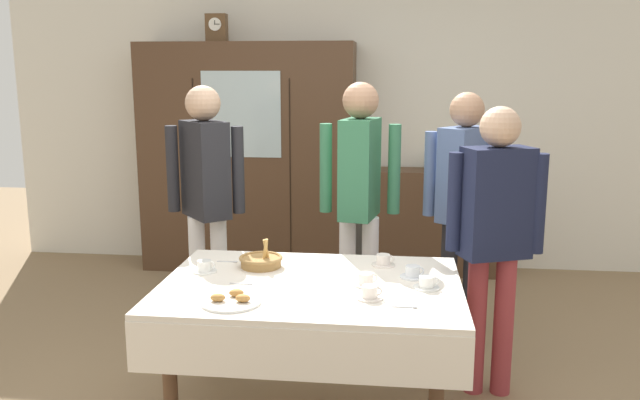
# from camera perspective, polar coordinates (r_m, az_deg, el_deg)

# --- Properties ---
(ground_plane) EXTENTS (12.00, 12.00, 0.00)m
(ground_plane) POSITION_cam_1_polar(r_m,az_deg,el_deg) (3.82, -0.36, -16.72)
(ground_plane) COLOR #846B4C
(ground_plane) RESTS_ON ground
(back_wall) EXTENTS (6.40, 0.10, 2.70)m
(back_wall) POSITION_cam_1_polar(r_m,az_deg,el_deg) (6.03, 2.71, 7.05)
(back_wall) COLOR silver
(back_wall) RESTS_ON ground
(dining_table) EXTENTS (1.52, 1.08, 0.73)m
(dining_table) POSITION_cam_1_polar(r_m,az_deg,el_deg) (3.35, -0.87, -9.01)
(dining_table) COLOR #4C3321
(dining_table) RESTS_ON ground
(wall_cabinet) EXTENTS (1.90, 0.46, 2.03)m
(wall_cabinet) POSITION_cam_1_polar(r_m,az_deg,el_deg) (5.91, -6.29, 3.65)
(wall_cabinet) COLOR #4C3321
(wall_cabinet) RESTS_ON ground
(mantel_clock) EXTENTS (0.18, 0.11, 0.24)m
(mantel_clock) POSITION_cam_1_polar(r_m,az_deg,el_deg) (5.93, -9.01, 14.61)
(mantel_clock) COLOR brown
(mantel_clock) RESTS_ON wall_cabinet
(bookshelf_low) EXTENTS (1.12, 0.35, 0.93)m
(bookshelf_low) POSITION_cam_1_polar(r_m,az_deg,el_deg) (5.92, 9.84, -1.87)
(bookshelf_low) COLOR #4C3321
(bookshelf_low) RESTS_ON ground
(book_stack) EXTENTS (0.18, 0.23, 0.11)m
(book_stack) POSITION_cam_1_polar(r_m,az_deg,el_deg) (5.82, 10.01, 3.09)
(book_stack) COLOR #B29333
(book_stack) RESTS_ON bookshelf_low
(tea_cup_front_edge) EXTENTS (0.13, 0.13, 0.06)m
(tea_cup_front_edge) POSITION_cam_1_polar(r_m,az_deg,el_deg) (3.13, 4.36, -8.09)
(tea_cup_front_edge) COLOR white
(tea_cup_front_edge) RESTS_ON dining_table
(tea_cup_mid_right) EXTENTS (0.13, 0.13, 0.06)m
(tea_cup_mid_right) POSITION_cam_1_polar(r_m,az_deg,el_deg) (3.64, 5.56, -5.31)
(tea_cup_mid_right) COLOR white
(tea_cup_mid_right) RESTS_ON dining_table
(tea_cup_far_right) EXTENTS (0.13, 0.13, 0.06)m
(tea_cup_far_right) POSITION_cam_1_polar(r_m,az_deg,el_deg) (3.57, -10.03, -5.79)
(tea_cup_far_right) COLOR white
(tea_cup_far_right) RESTS_ON dining_table
(tea_cup_near_left) EXTENTS (0.13, 0.13, 0.06)m
(tea_cup_near_left) POSITION_cam_1_polar(r_m,az_deg,el_deg) (3.46, 8.10, -6.27)
(tea_cup_near_left) COLOR white
(tea_cup_near_left) RESTS_ON dining_table
(tea_cup_far_left) EXTENTS (0.13, 0.13, 0.06)m
(tea_cup_far_left) POSITION_cam_1_polar(r_m,az_deg,el_deg) (3.31, 4.01, -6.96)
(tea_cup_far_left) COLOR white
(tea_cup_far_left) RESTS_ON dining_table
(tea_cup_near_right) EXTENTS (0.13, 0.13, 0.06)m
(tea_cup_near_right) POSITION_cam_1_polar(r_m,az_deg,el_deg) (3.30, 9.29, -7.16)
(tea_cup_near_right) COLOR white
(tea_cup_near_right) RESTS_ON dining_table
(bread_basket) EXTENTS (0.24, 0.24, 0.16)m
(bread_basket) POSITION_cam_1_polar(r_m,az_deg,el_deg) (3.62, -5.16, -5.29)
(bread_basket) COLOR #9E7542
(bread_basket) RESTS_ON dining_table
(pastry_plate) EXTENTS (0.28, 0.28, 0.05)m
(pastry_plate) POSITION_cam_1_polar(r_m,az_deg,el_deg) (3.10, -7.74, -8.66)
(pastry_plate) COLOR white
(pastry_plate) RESTS_ON dining_table
(spoon_far_left) EXTENTS (0.12, 0.02, 0.01)m
(spoon_far_left) POSITION_cam_1_polar(r_m,az_deg,el_deg) (3.73, -7.79, -5.34)
(spoon_far_left) COLOR silver
(spoon_far_left) RESTS_ON dining_table
(spoon_near_left) EXTENTS (0.12, 0.02, 0.01)m
(spoon_near_left) POSITION_cam_1_polar(r_m,az_deg,el_deg) (3.35, -6.57, -7.27)
(spoon_near_left) COLOR silver
(spoon_near_left) RESTS_ON dining_table
(spoon_mid_right) EXTENTS (0.12, 0.02, 0.01)m
(spoon_mid_right) POSITION_cam_1_polar(r_m,az_deg,el_deg) (3.04, 7.75, -9.23)
(spoon_mid_right) COLOR silver
(spoon_mid_right) RESTS_ON dining_table
(person_behind_table_right) EXTENTS (0.52, 0.41, 1.66)m
(person_behind_table_right) POSITION_cam_1_polar(r_m,az_deg,el_deg) (4.37, 12.41, 0.67)
(person_behind_table_right) COLOR #232328
(person_behind_table_right) RESTS_ON ground
(person_behind_table_left) EXTENTS (0.52, 0.39, 1.72)m
(person_behind_table_left) POSITION_cam_1_polar(r_m,az_deg,el_deg) (4.23, 3.47, 1.19)
(person_behind_table_left) COLOR silver
(person_behind_table_left) RESTS_ON ground
(person_by_cabinet) EXTENTS (0.52, 0.40, 1.70)m
(person_by_cabinet) POSITION_cam_1_polar(r_m,az_deg,el_deg) (4.36, -9.94, 1.13)
(person_by_cabinet) COLOR silver
(person_by_cabinet) RESTS_ON ground
(person_beside_shelf) EXTENTS (0.52, 0.32, 1.61)m
(person_beside_shelf) POSITION_cam_1_polar(r_m,az_deg,el_deg) (3.65, 15.02, -2.05)
(person_beside_shelf) COLOR #933338
(person_beside_shelf) RESTS_ON ground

